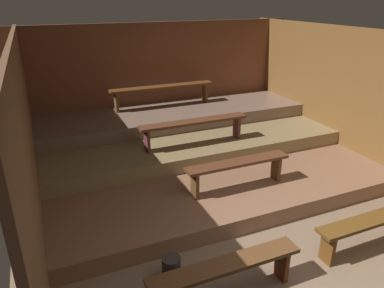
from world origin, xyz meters
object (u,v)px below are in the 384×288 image
Objects in this scene: bench_lower_center at (238,167)px; pail_floor at (171,268)px; bench_middle_center at (194,125)px; bench_upper_center at (163,89)px; bench_floor_left at (226,270)px; bench_floor_right at (374,223)px.

bench_lower_center is 1.86m from pail_floor.
bench_middle_center is 0.88× the size of bench_upper_center.
bench_floor_left is at bearing -107.53° from bench_middle_center.
bench_floor_right is 6.10× the size of pail_floor.
bench_floor_right is 0.85× the size of bench_middle_center.
bench_floor_left is 1.89m from bench_lower_center.
bench_lower_center is at bearing -83.78° from bench_middle_center.
bench_middle_center is at bearing 61.12° from pail_floor.
bench_lower_center reaches higher than bench_floor_left.
bench_upper_center is 4.28m from pail_floor.
bench_upper_center is at bearing 78.63° from bench_floor_left.
pail_floor is (-0.41, 0.47, -0.21)m from bench_floor_left.
bench_middle_center reaches higher than pail_floor.
bench_middle_center is (-0.14, 1.26, 0.25)m from bench_lower_center.
bench_middle_center is (0.89, 2.82, 0.49)m from bench_floor_left.
bench_upper_center reaches higher than bench_middle_center.
bench_middle_center is (-1.12, 2.82, 0.49)m from bench_floor_right.
bench_upper_center is at bearing 104.14° from bench_floor_right.
bench_floor_right is 1.86m from bench_lower_center.
bench_floor_left is 0.75× the size of bench_upper_center.
bench_lower_center is at bearing -87.30° from bench_upper_center.
bench_upper_center is at bearing 92.70° from bench_lower_center.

